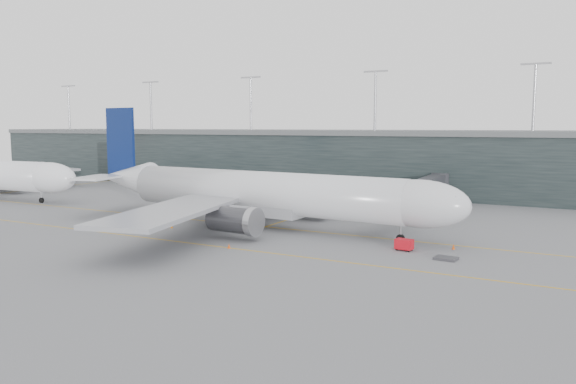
% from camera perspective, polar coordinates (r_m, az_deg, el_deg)
% --- Properties ---
extents(ground, '(320.00, 320.00, 0.00)m').
position_cam_1_polar(ground, '(97.30, -3.67, -2.93)').
color(ground, '#5B5C61').
rests_on(ground, ground).
extents(taxiline_a, '(160.00, 0.25, 0.02)m').
position_cam_1_polar(taxiline_a, '(93.97, -4.96, -3.28)').
color(taxiline_a, gold).
rests_on(taxiline_a, ground).
extents(taxiline_b, '(160.00, 0.25, 0.02)m').
position_cam_1_polar(taxiline_b, '(81.30, -11.15, -4.96)').
color(taxiline_b, gold).
rests_on(taxiline_b, ground).
extents(taxiline_lead_main, '(0.25, 60.00, 0.02)m').
position_cam_1_polar(taxiline_lead_main, '(112.44, 3.90, -1.62)').
color(taxiline_lead_main, gold).
rests_on(taxiline_lead_main, ground).
extents(taxiline_lead_adj, '(0.25, 60.00, 0.02)m').
position_cam_1_polar(taxiline_lead_adj, '(162.34, -22.79, 0.45)').
color(taxiline_lead_adj, gold).
rests_on(taxiline_lead_adj, ground).
extents(terminal, '(240.00, 36.00, 29.00)m').
position_cam_1_polar(terminal, '(148.61, 8.21, 3.31)').
color(terminal, black).
rests_on(terminal, ground).
extents(main_aircraft, '(70.23, 65.91, 19.69)m').
position_cam_1_polar(main_aircraft, '(90.91, -3.01, -0.09)').
color(main_aircraft, silver).
rests_on(main_aircraft, ground).
extents(jet_bridge, '(3.92, 43.42, 6.17)m').
position_cam_1_polar(jet_bridge, '(108.67, 13.29, 0.38)').
color(jet_bridge, '#2E2E33').
rests_on(jet_bridge, ground).
extents(gse_cart, '(2.39, 1.70, 1.51)m').
position_cam_1_polar(gse_cart, '(75.62, 11.71, -5.21)').
color(gse_cart, red).
rests_on(gse_cart, ground).
extents(baggage_dolly, '(2.83, 2.35, 0.27)m').
position_cam_1_polar(baggage_dolly, '(71.95, 15.74, -6.49)').
color(baggage_dolly, '#36363B').
rests_on(baggage_dolly, ground).
extents(uld_a, '(2.31, 1.85, 2.09)m').
position_cam_1_polar(uld_a, '(107.84, -2.82, -1.38)').
color(uld_a, '#343438').
rests_on(uld_a, ground).
extents(uld_b, '(1.99, 1.68, 1.65)m').
position_cam_1_polar(uld_b, '(107.74, -1.74, -1.51)').
color(uld_b, '#343438').
rests_on(uld_b, ground).
extents(uld_c, '(2.23, 1.90, 1.82)m').
position_cam_1_polar(uld_c, '(107.09, -0.47, -1.51)').
color(uld_c, '#343438').
rests_on(uld_c, ground).
extents(cone_nose, '(0.44, 0.44, 0.70)m').
position_cam_1_polar(cone_nose, '(77.97, 16.46, -5.36)').
color(cone_nose, '#CF480B').
rests_on(cone_nose, ground).
extents(cone_wing_stbd, '(0.42, 0.42, 0.67)m').
position_cam_1_polar(cone_wing_stbd, '(75.82, -6.02, -5.47)').
color(cone_wing_stbd, '#DB480C').
rests_on(cone_wing_stbd, ground).
extents(cone_wing_port, '(0.49, 0.49, 0.79)m').
position_cam_1_polar(cone_wing_port, '(100.37, 4.64, -2.41)').
color(cone_wing_port, '#D3440B').
rests_on(cone_wing_port, ground).
extents(cone_tail, '(0.40, 0.40, 0.64)m').
position_cam_1_polar(cone_tail, '(91.95, -11.73, -3.42)').
color(cone_tail, orange).
rests_on(cone_tail, ground).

